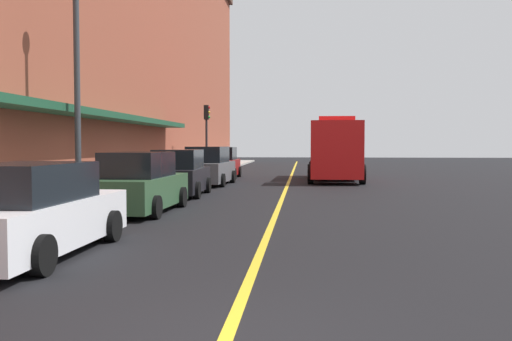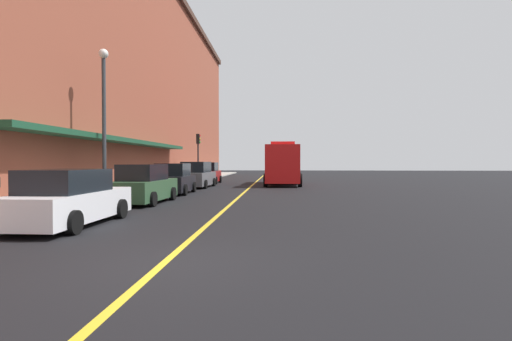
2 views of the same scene
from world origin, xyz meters
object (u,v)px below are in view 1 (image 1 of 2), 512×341
Objects in this scene: parked_car_3 at (209,167)px; traffic_light_near at (207,126)px; parking_meter_1 at (162,166)px; parked_car_1 at (140,184)px; parked_car_0 at (32,212)px; street_lamp_left at (77,63)px; fire_truck at (335,151)px; parked_car_4 at (222,164)px; parked_car_2 at (179,174)px.

traffic_light_near reaches higher than parked_car_3.
parking_meter_1 is at bearing -90.33° from traffic_light_near.
parked_car_3 reaches higher than parked_car_1.
street_lamp_left reaches higher than parked_car_0.
fire_truck is 10.83m from parking_meter_1.
parked_car_1 is 1.09× the size of traffic_light_near.
traffic_light_near is at bearing 12.73° from parked_car_3.
parked_car_4 is at bearing 1.63° from parked_car_1.
parked_car_1 is 11.25m from parked_car_3.
parked_car_0 is 0.55× the size of fire_truck.
street_lamp_left is (-8.47, -15.05, 2.78)m from fire_truck.
parked_car_4 is (-0.14, 5.45, -0.02)m from parked_car_3.
parked_car_0 is 6.40m from parked_car_1.
parked_car_4 is at bearing 3.54° from parked_car_3.
parked_car_2 reaches higher than parked_car_1.
parked_car_4 is (-0.06, 16.70, 0.03)m from parked_car_1.
parked_car_2 is (0.01, 11.73, 0.05)m from parked_car_0.
street_lamp_left reaches higher than parked_car_1.
parked_car_0 is 0.71× the size of street_lamp_left.
parking_meter_1 is (-1.47, -3.34, 0.18)m from parked_car_3.
fire_truck reaches higher than parked_car_2.
parked_car_1 is 16.70m from parked_car_4.
parked_car_0 is at bearing -73.98° from street_lamp_left.
traffic_light_near reaches higher than fire_truck.
parked_car_0 is at bearing -84.74° from parking_meter_1.
street_lamp_left is (-1.92, 6.68, 3.62)m from parked_car_0.
fire_truck reaches higher than parked_car_4.
parked_car_1 is 0.96× the size of parked_car_3.
parked_car_2 reaches higher than parked_car_0.
street_lamp_left is (-1.92, -16.41, 3.55)m from parked_car_4.
parked_car_3 is at bearing -0.03° from parked_car_0.
parked_car_4 is at bearing 0.44° from parked_car_0.
parked_car_1 is at bearing 179.48° from parked_car_2.
traffic_light_near is (-1.26, 13.36, 2.32)m from parked_car_2.
parked_car_2 is (-0.06, 5.34, 0.01)m from parked_car_1.
fire_truck is at bearing 43.34° from parking_meter_1.
parked_car_0 is 7.84m from street_lamp_left.
street_lamp_left reaches higher than fire_truck.
fire_truck is at bearing -21.49° from parked_car_1.
street_lamp_left is 1.61× the size of traffic_light_near.
parked_car_0 is 1.17× the size of parked_car_2.
parked_car_4 is at bearing 81.43° from parking_meter_1.
parked_car_2 is at bearing 179.87° from parked_car_4.
parked_car_3 is at bearing 0.99° from parked_car_1.
parked_car_4 reaches higher than parking_meter_1.
parked_car_2 reaches higher than parking_meter_1.
parked_car_3 is (0.15, 17.65, 0.09)m from parked_car_0.
fire_truck reaches higher than parked_car_3.
parking_meter_1 is (-1.32, -8.79, 0.21)m from parked_car_4.
fire_truck is (6.55, 21.73, 0.84)m from parked_car_0.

